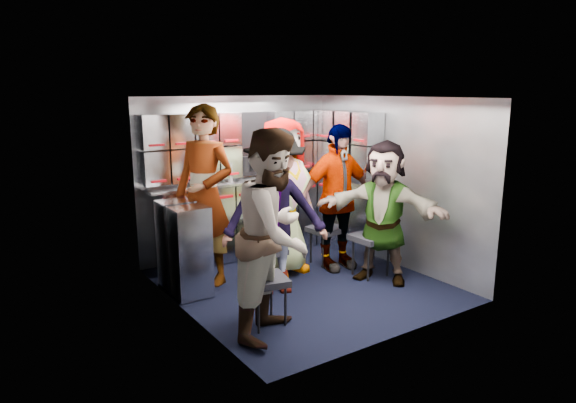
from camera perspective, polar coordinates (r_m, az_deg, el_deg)
floor at (r=5.95m, az=1.64°, el=-9.19°), size 3.00×3.00×0.00m
wall_back at (r=6.90m, az=-5.57°, el=2.86°), size 2.80×0.04×2.10m
wall_left at (r=4.98m, az=-11.52°, el=-1.06°), size 0.04×3.00×2.10m
wall_right at (r=6.55m, az=11.73°, el=2.13°), size 0.04×3.00×2.10m
ceiling at (r=5.53m, az=1.77°, el=11.49°), size 2.80×3.00×0.02m
cart_bank_back at (r=6.83m, az=-4.63°, el=-1.98°), size 2.68×0.38×0.99m
cart_bank_left at (r=5.71m, az=-11.50°, el=-5.12°), size 0.38×0.76×0.99m
counter at (r=6.72m, az=-4.71°, el=2.32°), size 2.68×0.42×0.03m
locker_bank_back at (r=6.71m, az=-5.03°, el=6.39°), size 2.68×0.28×0.82m
locker_bank_right at (r=6.89m, az=6.84°, el=6.51°), size 0.28×1.00×0.82m
right_cabinet at (r=6.99m, az=7.17°, el=-1.67°), size 0.28×1.20×1.00m
coffee_niche at (r=6.85m, az=-3.95°, el=6.36°), size 0.46×0.16×0.84m
red_latch_strip at (r=6.58m, az=-3.83°, el=0.91°), size 2.60×0.02×0.03m
jump_seat_near_left at (r=4.86m, az=-2.59°, el=-9.01°), size 0.47×0.46×0.47m
jump_seat_mid_left at (r=5.77m, az=-2.39°, el=-5.73°), size 0.39×0.37×0.45m
jump_seat_center at (r=6.36m, az=-1.45°, el=-3.60°), size 0.48×0.46×0.49m
jump_seat_mid_right at (r=6.52m, az=4.30°, el=-3.31°), size 0.44×0.42×0.48m
jump_seat_near_right at (r=6.16m, az=9.22°, el=-4.20°), size 0.44×0.42×0.50m
attendant_standing at (r=5.84m, az=-9.24°, el=0.67°), size 0.79×0.89×2.03m
attendant_arc_a at (r=4.54m, az=-1.47°, el=-3.63°), size 1.15×1.10×1.87m
attendant_arc_b at (r=5.49m, az=-1.45°, el=-1.23°), size 1.31×1.02×1.79m
attendant_arc_c at (r=6.09m, az=-0.57°, el=0.52°), size 0.99×0.72×1.87m
attendant_arc_d at (r=6.27m, az=5.38°, el=0.44°), size 1.07×0.50×1.79m
attendant_arc_e at (r=5.94m, az=10.52°, el=-1.15°), size 1.18×1.55×1.63m
bottle_left at (r=6.39m, az=-9.22°, el=2.95°), size 0.07×0.07×0.25m
bottle_mid at (r=6.54m, az=-6.46°, el=3.24°), size 0.07×0.07×0.25m
bottle_right at (r=6.93m, az=-0.71°, el=3.83°), size 0.06×0.06×0.25m
cup_left at (r=6.42m, az=-8.56°, el=2.36°), size 0.09×0.09×0.10m
cup_right at (r=6.95m, az=-0.40°, el=3.27°), size 0.07×0.07×0.11m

